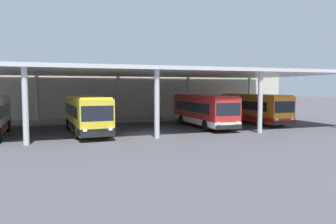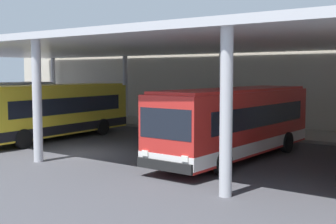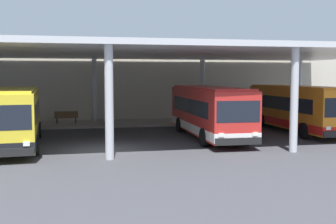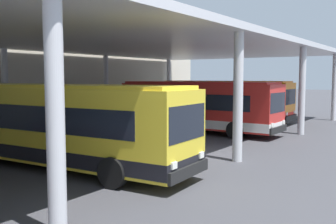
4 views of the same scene
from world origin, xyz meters
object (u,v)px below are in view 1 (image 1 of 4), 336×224
bus_middle_bay (203,110)px  bench_waiting (102,116)px  bus_far_bay (254,108)px  bus_second_bay (86,114)px

bus_middle_bay → bench_waiting: bearing=135.9°
bus_far_bay → bench_waiting: 17.23m
bus_middle_bay → bench_waiting: size_ratio=5.87×
bus_second_bay → bus_middle_bay: (11.42, 0.91, 0.00)m
bus_second_bay → bench_waiting: 9.89m
bench_waiting → bus_middle_bay: bearing=-44.1°
bus_second_bay → bench_waiting: (2.57, 9.50, -0.99)m
bus_far_bay → bench_waiting: (-15.61, 7.22, -0.99)m
bus_second_bay → bench_waiting: bus_second_bay is taller
bus_second_bay → bus_middle_bay: bearing=4.5°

